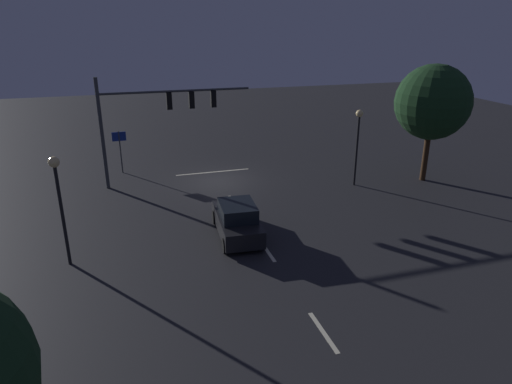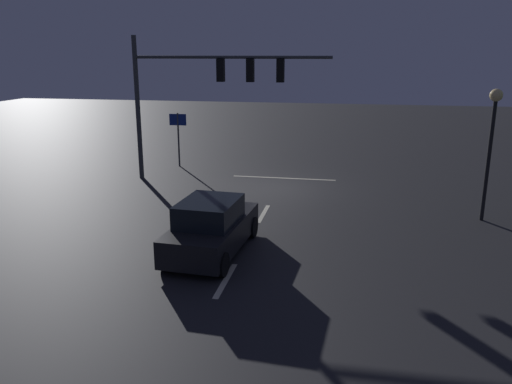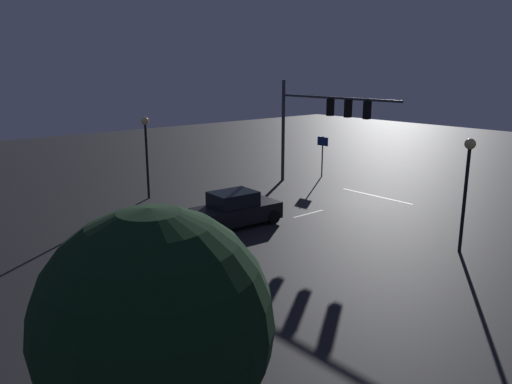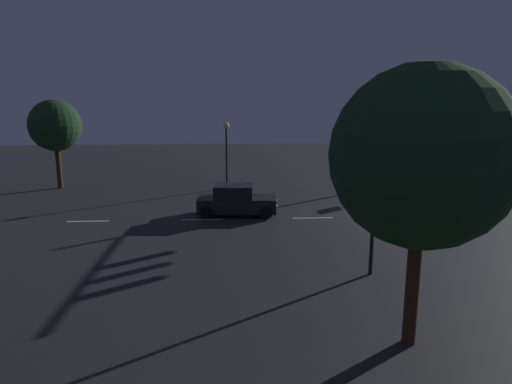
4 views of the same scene
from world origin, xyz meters
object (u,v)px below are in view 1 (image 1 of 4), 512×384
object	(u,v)px
street_lamp_right_kerb	(58,190)
route_sign	(120,143)
car_approaching	(237,220)
street_lamp_left_kerb	(358,133)
tree_left_far	(433,102)
traffic_signal_assembly	(158,110)

from	to	relation	value
street_lamp_right_kerb	route_sign	xyz separation A→B (m)	(-2.49, -12.21, -1.29)
car_approaching	street_lamp_left_kerb	world-z (taller)	street_lamp_left_kerb
car_approaching	tree_left_far	bearing A→B (deg)	-161.88
car_approaching	tree_left_far	xyz separation A→B (m)	(-13.54, -4.43, 4.19)
street_lamp_right_kerb	route_sign	distance (m)	12.53
street_lamp_left_kerb	tree_left_far	xyz separation A→B (m)	(-4.71, 0.42, 1.65)
traffic_signal_assembly	car_approaching	world-z (taller)	traffic_signal_assembly
traffic_signal_assembly	car_approaching	distance (m)	9.88
traffic_signal_assembly	street_lamp_left_kerb	size ratio (longest dim) A/B	1.93
street_lamp_right_kerb	tree_left_far	world-z (taller)	tree_left_far
street_lamp_left_kerb	tree_left_far	bearing A→B (deg)	174.91
street_lamp_left_kerb	street_lamp_right_kerb	xyz separation A→B (m)	(16.31, 5.44, 0.00)
tree_left_far	car_approaching	bearing A→B (deg)	18.12
traffic_signal_assembly	car_approaching	size ratio (longest dim) A/B	2.04
traffic_signal_assembly	street_lamp_left_kerb	xyz separation A→B (m)	(-11.43, 3.89, -1.28)
car_approaching	street_lamp_left_kerb	distance (m)	10.39
street_lamp_right_kerb	route_sign	bearing A→B (deg)	-101.51
car_approaching	route_sign	distance (m)	12.71
route_sign	tree_left_far	bearing A→B (deg)	158.78
street_lamp_left_kerb	tree_left_far	world-z (taller)	tree_left_far
route_sign	car_approaching	bearing A→B (deg)	113.22
street_lamp_right_kerb	traffic_signal_assembly	bearing A→B (deg)	-117.62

